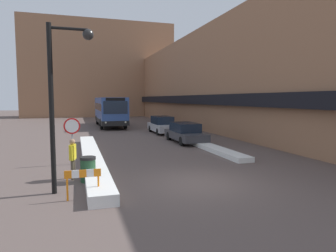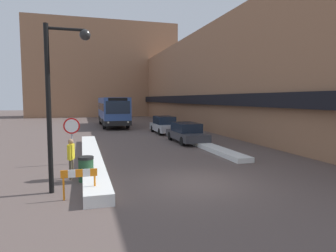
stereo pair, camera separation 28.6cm
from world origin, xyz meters
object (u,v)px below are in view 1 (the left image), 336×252
at_px(street_lamp, 61,88).
at_px(pedestrian, 73,155).
at_px(parked_car_front, 185,133).
at_px(parked_car_back, 162,125).
at_px(city_bus, 110,111).
at_px(trash_bin, 88,169).
at_px(stop_sign, 72,131).
at_px(construction_barricade, 83,178).

distance_m(street_lamp, pedestrian, 3.05).
xyz_separation_m(parked_car_front, street_lamp, (-7.94, -9.74, 2.78)).
bearing_deg(parked_car_back, city_bus, 114.64).
relative_size(street_lamp, pedestrian, 3.49).
xyz_separation_m(parked_car_back, trash_bin, (-7.12, -14.58, -0.28)).
bearing_deg(parked_car_front, stop_sign, -145.46).
relative_size(city_bus, street_lamp, 1.86).
bearing_deg(city_bus, parked_car_front, -75.09).
height_order(stop_sign, street_lamp, street_lamp).
height_order(parked_car_front, stop_sign, stop_sign).
relative_size(stop_sign, trash_bin, 2.34).
relative_size(parked_car_front, construction_barricade, 4.26).
xyz_separation_m(parked_car_front, pedestrian, (-7.66, -8.07, 0.24)).
xyz_separation_m(stop_sign, street_lamp, (-0.24, -4.44, 1.88)).
xyz_separation_m(pedestrian, trash_bin, (0.54, -0.53, -0.47)).
distance_m(city_bus, street_lamp, 24.42).
xyz_separation_m(city_bus, parked_car_back, (3.80, -8.29, -1.03)).
relative_size(city_bus, parked_car_back, 2.28).
height_order(street_lamp, pedestrian, street_lamp).
height_order(stop_sign, construction_barricade, stop_sign).
xyz_separation_m(city_bus, construction_barricade, (-3.55, -24.91, -1.12)).
height_order(street_lamp, trash_bin, street_lamp).
distance_m(street_lamp, trash_bin, 3.32).
bearing_deg(stop_sign, parked_car_front, 34.54).
height_order(parked_car_front, parked_car_back, parked_car_back).
distance_m(street_lamp, construction_barricade, 3.02).
xyz_separation_m(street_lamp, pedestrian, (0.27, 1.67, -2.53)).
relative_size(parked_car_front, trash_bin, 4.93).
height_order(parked_car_front, construction_barricade, parked_car_front).
bearing_deg(pedestrian, parked_car_front, -32.40).
height_order(pedestrian, construction_barricade, pedestrian).
height_order(parked_car_back, construction_barricade, parked_car_back).
bearing_deg(street_lamp, construction_barricade, -56.79).
bearing_deg(street_lamp, trash_bin, 54.36).
bearing_deg(trash_bin, construction_barricade, -96.41).
bearing_deg(pedestrian, trash_bin, -122.83).
bearing_deg(parked_car_front, city_bus, 104.91).
bearing_deg(city_bus, street_lamp, -99.78).
bearing_deg(pedestrian, parked_car_back, -17.49).
xyz_separation_m(trash_bin, construction_barricade, (-0.23, -2.04, 0.19)).
relative_size(pedestrian, trash_bin, 1.67).
distance_m(stop_sign, pedestrian, 2.85).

